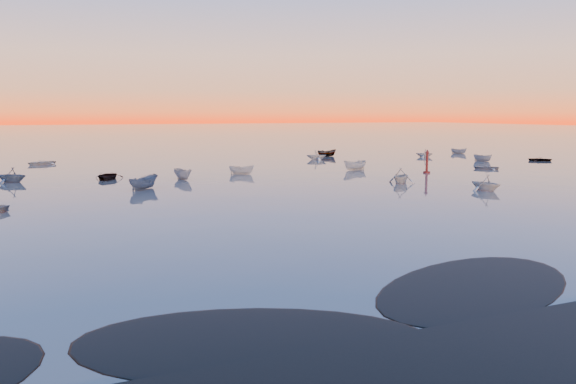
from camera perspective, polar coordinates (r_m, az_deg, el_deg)
ground at (r=121.08m, az=-14.68°, el=3.94°), size 600.00×600.00×0.00m
mud_lobes at (r=26.56m, az=19.22°, el=-10.11°), size 140.00×6.00×0.07m
moored_fleet at (r=75.02m, az=-9.49°, el=1.74°), size 124.00×58.00×1.20m
boat_near_center at (r=61.89m, az=-14.43°, el=0.28°), size 4.10×4.31×1.45m
boat_near_right at (r=62.53m, az=19.42°, el=0.15°), size 3.91×2.37×1.28m
channel_marker at (r=78.47m, az=13.93°, el=2.85°), size 0.93×0.93×3.31m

